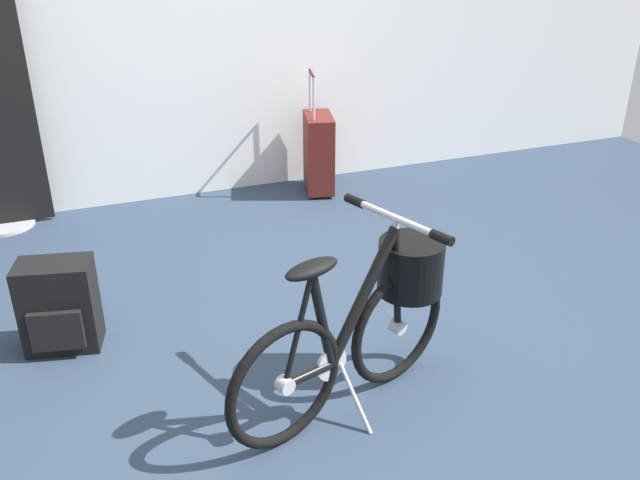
{
  "coord_description": "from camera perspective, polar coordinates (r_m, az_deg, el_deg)",
  "views": [
    {
      "loc": [
        -0.92,
        -2.06,
        1.75
      ],
      "look_at": [
        -0.03,
        0.26,
        0.55
      ],
      "focal_mm": 37.87,
      "sensor_mm": 36.0,
      "label": 1
    }
  ],
  "objects": [
    {
      "name": "ground_plane",
      "position": [
        2.86,
        2.51,
        -12.07
      ],
      "size": [
        7.2,
        7.2,
        0.0
      ],
      "primitive_type": "plane",
      "color": "#2D3D51"
    },
    {
      "name": "backpack_on_floor",
      "position": [
        3.18,
        -21.18,
        -5.26
      ],
      "size": [
        0.35,
        0.28,
        0.42
      ],
      "color": "black",
      "rests_on": "ground_plane"
    },
    {
      "name": "folding_bike_foreground",
      "position": [
        2.6,
        4.27,
        -6.3
      ],
      "size": [
        1.03,
        0.54,
        0.77
      ],
      "color": "black",
      "rests_on": "ground_plane"
    },
    {
      "name": "rolling_suitcase",
      "position": [
        4.67,
        -0.12,
        7.44
      ],
      "size": [
        0.26,
        0.39,
        0.83
      ],
      "color": "maroon",
      "rests_on": "ground_plane"
    }
  ]
}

